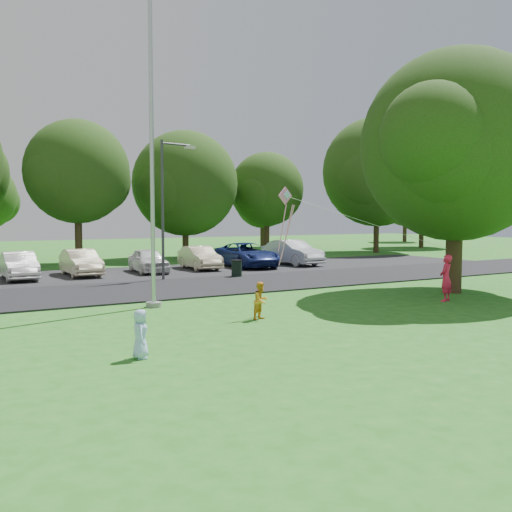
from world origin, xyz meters
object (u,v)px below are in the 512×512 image
trash_can (237,269)px  child_blue (140,334)px  flagpole (152,178)px  street_lamp (167,197)px  woman (446,278)px  child_yellow (261,301)px  big_tree (456,149)px  kite (291,212)px

trash_can → child_blue: size_ratio=0.82×
flagpole → street_lamp: 7.72m
flagpole → woman: size_ratio=6.20×
trash_can → child_blue: child_blue is taller
woman → child_yellow: bearing=-23.7°
trash_can → big_tree: big_tree is taller
child_yellow → kite: bearing=1.6°
trash_can → kite: size_ratio=0.13×
big_tree → child_blue: big_tree is taller
big_tree → flagpole: bearing=166.4°
street_lamp → woman: 12.74m
child_blue → kite: bearing=-44.2°
street_lamp → kite: size_ratio=1.00×
big_tree → child_yellow: size_ratio=8.57×
trash_can → child_blue: (-9.20, -12.63, 0.09)m
big_tree → child_blue: (-13.64, -3.56, -4.94)m
street_lamp → woman: bearing=-70.6°
big_tree → woman: size_ratio=5.70×
street_lamp → kite: street_lamp is taller
trash_can → big_tree: size_ratio=0.09×
trash_can → woman: 10.69m
child_yellow → woman: bearing=-22.7°
flagpole → child_yellow: bearing=-63.4°
street_lamp → child_yellow: 11.23m
trash_can → woman: bearing=-76.3°
street_lamp → child_yellow: size_ratio=5.93×
street_lamp → big_tree: big_tree is taller
street_lamp → woman: (5.81, -10.93, -3.02)m
big_tree → child_blue: 14.94m
kite → child_blue: bearing=-162.1°
trash_can → kite: (-3.36, -9.53, 2.64)m
big_tree → woman: bearing=-145.6°
flagpole → street_lamp: size_ratio=1.57×
child_yellow → big_tree: bearing=-14.1°
street_lamp → big_tree: size_ratio=0.69×
big_tree → trash_can: bearing=116.1°
child_yellow → street_lamp: bearing=61.7°
woman → kite: (-5.89, 0.85, 2.26)m
child_yellow → trash_can: bearing=44.4°
big_tree → kite: 8.17m
street_lamp → child_blue: bearing=-122.7°
flagpole → child_blue: 7.68m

